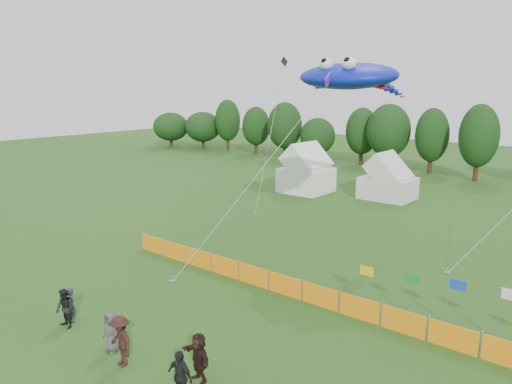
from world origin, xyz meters
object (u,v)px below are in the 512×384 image
Objects in this scene: tent_left at (306,172)px; spectator_d at (180,377)px; spectator_a at (71,305)px; spectator_c at (121,341)px; spectator_b at (65,309)px; spectator_e at (111,332)px; spectator_f at (199,357)px; barrier_fence at (285,285)px; stingray_kite at (352,76)px; tent_right at (388,181)px.

tent_left reaches higher than spectator_d.
spectator_c is (4.54, -0.69, 0.20)m from spectator_a.
spectator_b is (7.57, -29.27, -1.05)m from tent_left.
spectator_c is 1.19m from spectator_e.
tent_left is 31.97m from spectator_f.
tent_left is at bearing 107.68° from spectator_b.
tent_left is at bearing 121.51° from barrier_fence.
spectator_c is at bearing -144.48° from spectator_f.
spectator_e is (-2.03, -8.45, 0.30)m from barrier_fence.
spectator_c is at bearing 0.07° from spectator_b.
spectator_b reaches higher than spectator_e.
spectator_c is at bearing -88.57° from stingray_kite.
spectator_b reaches higher than barrier_fence.
tent_left is 0.23× the size of stingray_kite.
spectator_f reaches higher than spectator_a.
stingray_kite is at bearing -47.60° from tent_left.
spectator_f is (7.41, 0.43, 0.12)m from spectator_a.
spectator_b is (-5.12, -8.58, 0.35)m from barrier_fence.
spectator_e is at bearing 170.64° from spectator_c.
spectator_b is at bearing -102.68° from stingray_kite.
tent_left is 24.32m from barrier_fence.
tent_right is at bearing 16.49° from tent_left.
stingray_kite is at bearing 82.72° from spectator_a.
spectator_a reaches higher than barrier_fence.
stingray_kite is (4.05, -14.60, 8.88)m from tent_right.
spectator_d reaches higher than spectator_e.
spectator_b reaches higher than spectator_a.
stingray_kite reaches higher than spectator_a.
tent_right is 2.57× the size of spectator_f.
spectator_d reaches higher than spectator_f.
barrier_fence is at bearing 118.71° from spectator_f.
tent_left is 2.22× the size of spectator_c.
spectator_e is at bearing 1.34° from spectator_a.
tent_right reaches higher than barrier_fence.
barrier_fence is (5.38, -22.86, -1.11)m from tent_right.
stingray_kite reaches higher than spectator_f.
spectator_a is at bearing 173.29° from spectator_e.
tent_right is 0.21× the size of barrier_fence.
spectator_f is (7.35, -30.55, -0.73)m from tent_right.
tent_left is at bearing 115.74° from spectator_d.
tent_right is 23.51m from barrier_fence.
spectator_a is 0.89× the size of spectator_b.
spectator_f is at bearing 106.99° from spectator_d.
stingray_kite reaches higher than spectator_c.
spectator_f is (14.66, -28.39, -1.02)m from tent_left.
stingray_kite is at bearing -74.51° from tent_right.
spectator_f is at bearing 10.30° from spectator_b.
spectator_c is at bearing 177.06° from spectator_d.
tent_right is 2.97× the size of spectator_a.
stingray_kite is (4.11, 16.38, 9.73)m from spectator_a.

